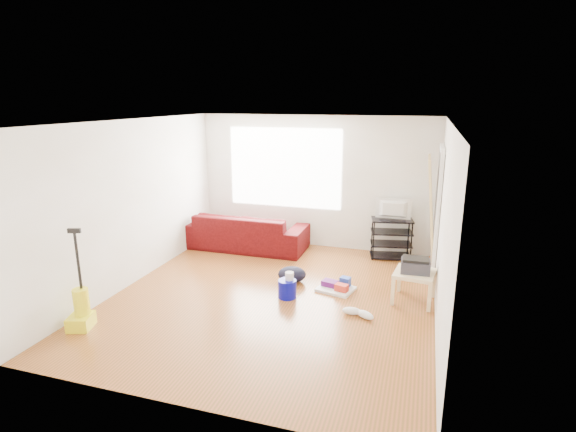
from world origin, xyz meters
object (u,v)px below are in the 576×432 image
(cleaning_tray, at_px, (337,287))
(bucket, at_px, (287,297))
(side_table, at_px, (415,277))
(vacuum, at_px, (81,310))
(tv_stand, at_px, (391,238))
(backpack, at_px, (292,282))
(sofa, at_px, (246,248))

(cleaning_tray, bearing_deg, bucket, -144.26)
(side_table, relative_size, vacuum, 0.47)
(tv_stand, distance_m, vacuum, 5.13)
(bucket, height_order, cleaning_tray, cleaning_tray)
(cleaning_tray, xyz_separation_m, backpack, (-0.74, 0.11, -0.06))
(cleaning_tray, relative_size, backpack, 1.35)
(backpack, bearing_deg, cleaning_tray, -22.10)
(cleaning_tray, distance_m, vacuum, 3.52)
(sofa, xyz_separation_m, vacuum, (-0.78, -3.49, 0.24))
(sofa, xyz_separation_m, bucket, (1.43, -1.89, 0.00))
(bucket, distance_m, vacuum, 2.73)
(cleaning_tray, xyz_separation_m, vacuum, (-2.84, -2.06, 0.18))
(vacuum, bearing_deg, side_table, 9.66)
(bucket, distance_m, cleaning_tray, 0.79)
(backpack, bearing_deg, side_table, -18.43)
(tv_stand, bearing_deg, sofa, 174.49)
(tv_stand, distance_m, side_table, 1.80)
(tv_stand, xyz_separation_m, bucket, (-1.28, -2.16, -0.37))
(vacuum, bearing_deg, tv_stand, 29.78)
(cleaning_tray, bearing_deg, tv_stand, 69.23)
(bucket, height_order, vacuum, vacuum)
(cleaning_tray, height_order, backpack, cleaning_tray)
(side_table, bearing_deg, backpack, 175.19)
(tv_stand, xyz_separation_m, side_table, (0.46, -1.74, 0.00))
(side_table, bearing_deg, sofa, 155.08)
(tv_stand, height_order, backpack, tv_stand)
(tv_stand, xyz_separation_m, backpack, (-1.38, -1.59, -0.37))
(cleaning_tray, bearing_deg, backpack, 171.52)
(bucket, bearing_deg, vacuum, -144.07)
(cleaning_tray, bearing_deg, side_table, -2.34)
(backpack, height_order, vacuum, vacuum)
(tv_stand, relative_size, bucket, 2.94)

